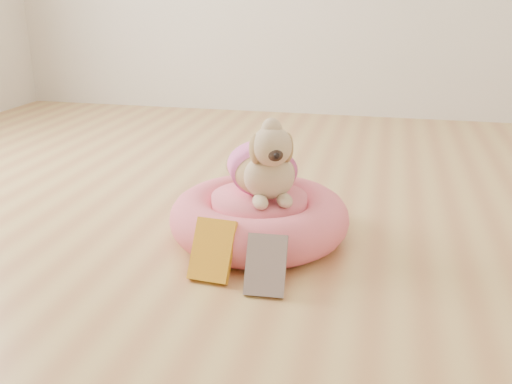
% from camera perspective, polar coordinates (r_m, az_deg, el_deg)
% --- Properties ---
extents(floor, '(4.50, 4.50, 0.00)m').
position_cam_1_polar(floor, '(2.02, -8.28, -4.81)').
color(floor, tan).
rests_on(floor, ground).
extents(pet_bed, '(0.62, 0.62, 0.16)m').
position_cam_1_polar(pet_bed, '(1.99, 0.33, -2.56)').
color(pet_bed, '#F8617E').
rests_on(pet_bed, floor).
extents(dog, '(0.42, 0.48, 0.29)m').
position_cam_1_polar(dog, '(1.93, 0.85, 3.94)').
color(dog, brown).
rests_on(dog, pet_bed).
extents(book_yellow, '(0.13, 0.13, 0.17)m').
position_cam_1_polar(book_yellow, '(1.73, -4.38, -5.83)').
color(book_yellow, '#FFF31A').
rests_on(book_yellow, floor).
extents(book_white, '(0.12, 0.12, 0.16)m').
position_cam_1_polar(book_white, '(1.65, 0.99, -7.32)').
color(book_white, white).
rests_on(book_white, floor).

